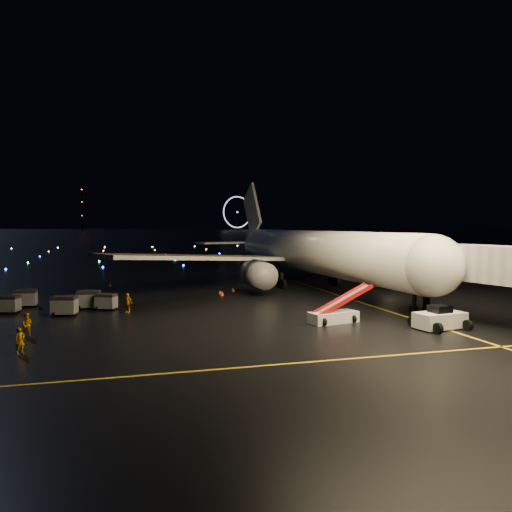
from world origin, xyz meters
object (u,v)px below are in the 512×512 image
object	(u,v)px
crew_a	(20,341)
baggage_cart_3	(8,304)
baggage_cart_1	(106,302)
baggage_cart_2	(64,306)
belt_loader	(333,305)
baggage_cart_4	(25,298)
airliner	(304,228)
crew_b	(28,325)
baggage_cart_0	(89,300)
pushback_tug	(440,317)
crew_c	(128,303)

from	to	relation	value
crew_a	baggage_cart_3	bearing A→B (deg)	68.74
baggage_cart_1	baggage_cart_2	bearing A→B (deg)	-125.08
belt_loader	baggage_cart_4	world-z (taller)	belt_loader
airliner	crew_b	world-z (taller)	airliner
baggage_cart_0	baggage_cart_2	size ratio (longest dim) A/B	1.01
baggage_cart_1	baggage_cart_2	world-z (taller)	baggage_cart_2
pushback_tug	belt_loader	bearing A→B (deg)	139.93
pushback_tug	crew_a	distance (m)	30.54
baggage_cart_0	baggage_cart_3	xyz separation A→B (m)	(-7.14, -0.44, -0.07)
crew_c	baggage_cart_1	distance (m)	2.91
crew_b	baggage_cart_3	xyz separation A→B (m)	(-3.48, 11.34, -0.07)
crew_b	baggage_cart_3	bearing A→B (deg)	107.97
belt_loader	crew_b	bearing A→B (deg)	166.30
pushback_tug	crew_c	xyz separation A→B (m)	(-23.61, 14.16, -0.01)
airliner	baggage_cart_2	world-z (taller)	airliner
pushback_tug	baggage_cart_1	xyz separation A→B (m)	(-25.56, 16.32, -0.15)
belt_loader	baggage_cart_0	size ratio (longest dim) A/B	2.92
belt_loader	crew_a	size ratio (longest dim) A/B	3.61
baggage_cart_3	crew_a	bearing A→B (deg)	-62.49
baggage_cart_4	crew_b	bearing A→B (deg)	-76.79
pushback_tug	baggage_cart_1	size ratio (longest dim) A/B	2.14
pushback_tug	baggage_cart_4	xyz separation A→B (m)	(-33.38, 20.34, -0.06)
pushback_tug	baggage_cart_4	world-z (taller)	pushback_tug
baggage_cart_0	crew_a	bearing A→B (deg)	-93.45
baggage_cart_0	airliner	bearing A→B (deg)	31.03
baggage_cart_1	baggage_cart_3	size ratio (longest dim) A/B	0.95
belt_loader	baggage_cart_1	world-z (taller)	belt_loader
baggage_cart_4	belt_loader	bearing A→B (deg)	-27.49
belt_loader	baggage_cart_3	bearing A→B (deg)	144.42
baggage_cart_3	baggage_cart_4	distance (m)	3.52
baggage_cart_4	pushback_tug	bearing A→B (deg)	-27.79
baggage_cart_0	baggage_cart_1	bearing A→B (deg)	-25.49
pushback_tug	baggage_cart_4	size ratio (longest dim) A/B	1.90
crew_a	baggage_cart_3	distance (m)	16.84
baggage_cart_2	belt_loader	bearing A→B (deg)	-11.09
crew_b	baggage_cart_2	distance (m)	8.76
crew_a	baggage_cart_3	xyz separation A→B (m)	(-3.82, 16.40, -0.03)
baggage_cart_0	crew_b	bearing A→B (deg)	-99.56
belt_loader	baggage_cart_2	bearing A→B (deg)	145.24
airliner	baggage_cart_3	distance (m)	36.93
crew_c	baggage_cart_2	size ratio (longest dim) A/B	0.88
crew_b	baggage_cart_2	size ratio (longest dim) A/B	0.85
belt_loader	baggage_cart_1	distance (m)	21.93
airliner	baggage_cart_4	bearing A→B (deg)	-168.71
pushback_tug	baggage_cart_0	xyz separation A→B (m)	(-27.22, 17.40, -0.04)
crew_a	crew_c	distance (m)	15.26
crew_c	baggage_cart_1	bearing A→B (deg)	170.64
belt_loader	baggage_cart_0	xyz separation A→B (m)	(-20.13, 12.89, -0.60)
crew_b	crew_c	xyz separation A→B (m)	(7.27, 8.55, 0.03)
crew_b	baggage_cart_4	world-z (taller)	crew_b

